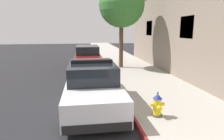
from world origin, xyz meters
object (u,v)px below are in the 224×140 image
Objects in this scene: police_cruiser at (92,85)px; fire_hydrant at (157,105)px; parked_car_silver_ahead at (88,57)px; street_tree at (122,5)px.

police_cruiser is 2.47m from fire_hydrant.
police_cruiser is 8.01m from parked_car_silver_ahead.
police_cruiser is 7.88m from street_tree.
parked_car_silver_ahead is 9.78m from fire_hydrant.
fire_hydrant is 9.06m from street_tree.
police_cruiser reaches higher than parked_car_silver_ahead.
police_cruiser is 6.37× the size of fire_hydrant.
parked_car_silver_ahead is 0.83× the size of street_tree.
fire_hydrant is at bearing -93.23° from street_tree.
parked_car_silver_ahead is 6.37× the size of fire_hydrant.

